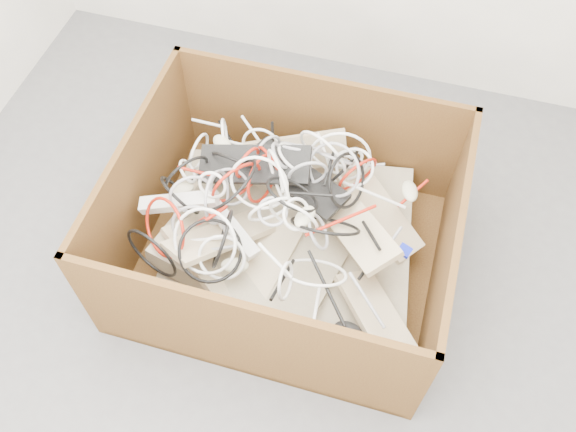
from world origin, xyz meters
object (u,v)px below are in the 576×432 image
(power_strip_left, at_px, (179,202))
(vga_plug, at_px, (405,251))
(power_strip_right, at_px, (232,229))
(cardboard_box, at_px, (283,241))

(power_strip_left, xyz_separation_m, vga_plug, (0.84, 0.03, -0.01))
(power_strip_right, xyz_separation_m, vga_plug, (0.62, 0.07, 0.03))
(power_strip_left, relative_size, power_strip_right, 1.15)
(power_strip_left, relative_size, vga_plug, 6.79)
(vga_plug, bearing_deg, cardboard_box, -166.86)
(power_strip_left, xyz_separation_m, power_strip_right, (0.22, -0.04, -0.03))
(cardboard_box, distance_m, vga_plug, 0.50)
(cardboard_box, xyz_separation_m, power_strip_left, (-0.38, -0.07, 0.21))
(cardboard_box, distance_m, power_strip_right, 0.26)
(power_strip_left, bearing_deg, cardboard_box, -1.84)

